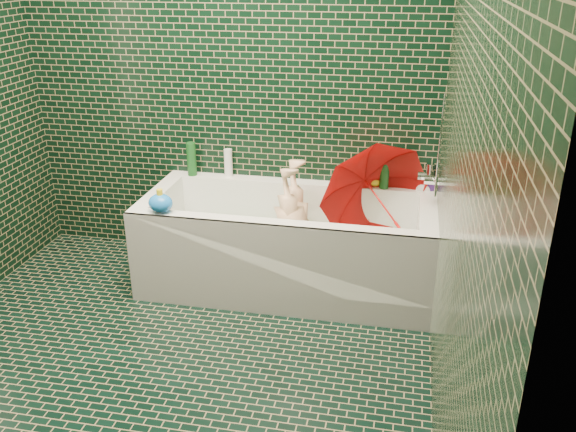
% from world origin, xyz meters
% --- Properties ---
extents(floor, '(2.80, 2.80, 0.00)m').
position_xyz_m(floor, '(0.00, 0.00, 0.00)').
color(floor, black).
rests_on(floor, ground).
extents(wall_back, '(2.80, 0.00, 2.80)m').
position_xyz_m(wall_back, '(0.00, 1.40, 1.25)').
color(wall_back, black).
rests_on(wall_back, floor).
extents(wall_right, '(0.00, 2.80, 2.80)m').
position_xyz_m(wall_right, '(1.30, 0.00, 1.25)').
color(wall_right, black).
rests_on(wall_right, floor).
extents(bathtub, '(1.70, 0.75, 0.55)m').
position_xyz_m(bathtub, '(0.45, 1.01, 0.21)').
color(bathtub, white).
rests_on(bathtub, floor).
extents(bath_mat, '(1.35, 0.47, 0.01)m').
position_xyz_m(bath_mat, '(0.45, 1.02, 0.16)').
color(bath_mat, '#4BCB28').
rests_on(bath_mat, bathtub).
extents(water, '(1.48, 0.53, 0.00)m').
position_xyz_m(water, '(0.45, 1.02, 0.30)').
color(water, silver).
rests_on(water, bathtub).
extents(faucet, '(0.18, 0.19, 0.55)m').
position_xyz_m(faucet, '(1.26, 1.02, 0.77)').
color(faucet, silver).
rests_on(faucet, wall_right).
extents(child, '(0.97, 0.46, 0.28)m').
position_xyz_m(child, '(0.50, 1.01, 0.31)').
color(child, '#DEB08A').
rests_on(child, bathtub).
extents(umbrella, '(1.01, 0.97, 0.92)m').
position_xyz_m(umbrella, '(0.99, 1.09, 0.55)').
color(umbrella, red).
rests_on(umbrella, bathtub).
extents(soap_bottle_a, '(0.10, 0.10, 0.27)m').
position_xyz_m(soap_bottle_a, '(1.22, 1.33, 0.55)').
color(soap_bottle_a, white).
rests_on(soap_bottle_a, bathtub).
extents(soap_bottle_b, '(0.09, 0.10, 0.18)m').
position_xyz_m(soap_bottle_b, '(1.25, 1.33, 0.55)').
color(soap_bottle_b, '#3A1B67').
rests_on(soap_bottle_b, bathtub).
extents(soap_bottle_c, '(0.16, 0.16, 0.18)m').
position_xyz_m(soap_bottle_c, '(1.25, 1.34, 0.55)').
color(soap_bottle_c, '#15491A').
rests_on(soap_bottle_c, bathtub).
extents(bottle_right_tall, '(0.07, 0.07, 0.23)m').
position_xyz_m(bottle_right_tall, '(0.98, 1.33, 0.67)').
color(bottle_right_tall, '#15491A').
rests_on(bottle_right_tall, bathtub).
extents(bottle_right_pump, '(0.06, 0.06, 0.16)m').
position_xyz_m(bottle_right_pump, '(1.25, 1.36, 0.63)').
color(bottle_right_pump, silver).
rests_on(bottle_right_pump, bathtub).
extents(bottle_left_tall, '(0.07, 0.07, 0.22)m').
position_xyz_m(bottle_left_tall, '(-0.24, 1.33, 0.66)').
color(bottle_left_tall, '#15491A').
rests_on(bottle_left_tall, bathtub).
extents(bottle_left_short, '(0.06, 0.06, 0.18)m').
position_xyz_m(bottle_left_short, '(-0.01, 1.36, 0.64)').
color(bottle_left_short, white).
rests_on(bottle_left_short, bathtub).
extents(rubber_duck, '(0.10, 0.07, 0.09)m').
position_xyz_m(rubber_duck, '(0.93, 1.35, 0.59)').
color(rubber_duck, yellow).
rests_on(rubber_duck, bathtub).
extents(bath_toy, '(0.15, 0.14, 0.13)m').
position_xyz_m(bath_toy, '(-0.20, 0.70, 0.61)').
color(bath_toy, blue).
rests_on(bath_toy, bathtub).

